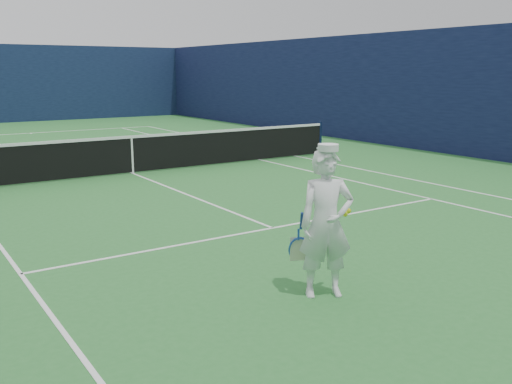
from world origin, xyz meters
TOP-DOWN VIEW (x-y plane):
  - ground at (0.00, 0.00)m, footprint 80.00×80.00m
  - court_markings at (0.00, 0.00)m, footprint 11.03×23.83m
  - windscreen_fence at (0.00, 0.00)m, footprint 20.12×36.12m
  - tennis_net at (0.00, 0.00)m, footprint 12.88×0.09m
  - tennis_player at (-1.19, -9.18)m, footprint 0.77×0.74m

SIDE VIEW (x-z plane):
  - ground at x=0.00m, z-range 0.00..0.00m
  - court_markings at x=0.00m, z-range 0.00..0.01m
  - tennis_net at x=0.00m, z-range 0.02..1.09m
  - tennis_player at x=-1.19m, z-range -0.02..1.82m
  - windscreen_fence at x=0.00m, z-range 0.00..4.00m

